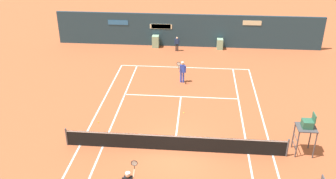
% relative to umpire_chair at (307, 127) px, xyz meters
% --- Properties ---
extents(ground_plane, '(80.00, 80.00, 0.01)m').
position_rel_umpire_chair_xyz_m(ground_plane, '(-6.91, 0.16, -1.63)').
color(ground_plane, '#B25633').
extents(tennis_net, '(12.10, 0.10, 1.07)m').
position_rel_umpire_chair_xyz_m(tennis_net, '(-6.91, -0.41, -1.12)').
color(tennis_net, '#4C4C51').
rests_on(tennis_net, ground_plane).
extents(sponsor_back_wall, '(25.00, 1.02, 3.11)m').
position_rel_umpire_chair_xyz_m(sponsor_back_wall, '(-6.93, 16.56, -0.12)').
color(sponsor_back_wall, '#233D4C').
rests_on(sponsor_back_wall, ground_plane).
extents(umpire_chair, '(1.00, 1.00, 2.42)m').
position_rel_umpire_chair_xyz_m(umpire_chair, '(0.00, 0.00, 0.00)').
color(umpire_chair, '#47474C').
rests_on(umpire_chair, ground_plane).
extents(player_on_baseline, '(0.68, 0.69, 1.88)m').
position_rel_umpire_chair_xyz_m(player_on_baseline, '(-6.97, 8.35, -0.63)').
color(player_on_baseline, blue).
rests_on(player_on_baseline, ground_plane).
extents(ball_kid_centre_post, '(0.46, 0.19, 1.36)m').
position_rel_umpire_chair_xyz_m(ball_kid_centre_post, '(-7.80, 15.15, -0.85)').
color(ball_kid_centre_post, black).
rests_on(ball_kid_centre_post, ground_plane).
extents(tennis_ball_mid_court, '(0.07, 0.07, 0.07)m').
position_rel_umpire_chair_xyz_m(tennis_ball_mid_court, '(-6.61, 3.68, -1.60)').
color(tennis_ball_mid_court, '#CCE033').
rests_on(tennis_ball_mid_court, ground_plane).
extents(tennis_ball_by_sideline, '(0.07, 0.07, 0.07)m').
position_rel_umpire_chair_xyz_m(tennis_ball_by_sideline, '(-11.81, 2.04, -1.60)').
color(tennis_ball_by_sideline, '#CCE033').
rests_on(tennis_ball_by_sideline, ground_plane).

